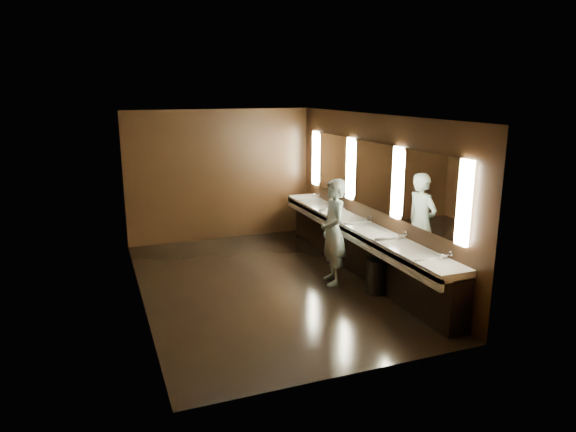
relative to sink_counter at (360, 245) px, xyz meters
name	(u,v)px	position (x,y,z in m)	size (l,w,h in m)	color
floor	(265,285)	(-1.79, 0.00, -0.50)	(6.00, 6.00, 0.00)	black
ceiling	(263,116)	(-1.79, 0.00, 2.30)	(4.00, 6.00, 0.02)	#2D2D2B
wall_back	(220,175)	(-1.79, 3.00, 0.90)	(4.00, 0.02, 2.80)	black
wall_front	(352,260)	(-1.79, -3.00, 0.90)	(4.00, 0.02, 2.80)	black
wall_left	(137,214)	(-3.79, 0.00, 0.90)	(0.02, 6.00, 2.80)	black
wall_right	(373,195)	(0.21, 0.00, 0.90)	(0.02, 6.00, 2.80)	black
sink_counter	(360,245)	(0.00, 0.00, 0.00)	(0.55, 5.40, 1.01)	black
mirror_band	(372,175)	(0.19, 0.00, 1.25)	(0.06, 5.03, 1.15)	#FFF8CF
person	(333,232)	(-0.69, -0.31, 0.40)	(0.65, 0.43, 1.79)	#8ECDD4
trash_bin	(377,276)	(-0.22, -0.97, -0.22)	(0.36, 0.36, 0.55)	black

